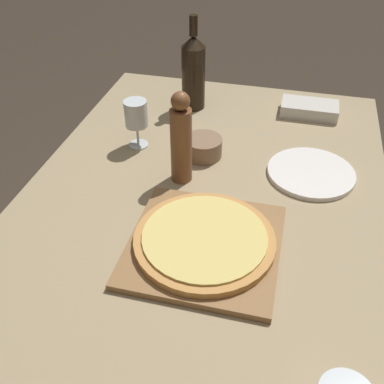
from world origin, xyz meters
name	(u,v)px	position (x,y,z in m)	size (l,w,h in m)	color
ground_plane	(198,355)	(0.00, 0.00, 0.00)	(12.00, 12.00, 0.00)	#382D23
dining_table	(200,226)	(0.00, 0.00, 0.65)	(0.99, 1.50, 0.73)	#9E8966
cutting_board	(204,245)	(0.05, -0.16, 0.74)	(0.35, 0.35, 0.02)	olive
pizza	(205,239)	(0.05, -0.16, 0.76)	(0.33, 0.33, 0.02)	#C68947
wine_bottle	(193,72)	(-0.15, 0.53, 0.86)	(0.08, 0.08, 0.32)	black
pepper_mill	(181,140)	(-0.08, 0.10, 0.86)	(0.06, 0.06, 0.27)	brown
wine_glass	(136,115)	(-0.26, 0.23, 0.84)	(0.07, 0.07, 0.15)	silver
small_bowl	(203,147)	(-0.04, 0.23, 0.76)	(0.11, 0.11, 0.06)	#84664C
dinner_plate	(311,173)	(0.28, 0.20, 0.74)	(0.25, 0.25, 0.01)	white
food_container	(309,109)	(0.26, 0.57, 0.75)	(0.19, 0.11, 0.04)	beige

